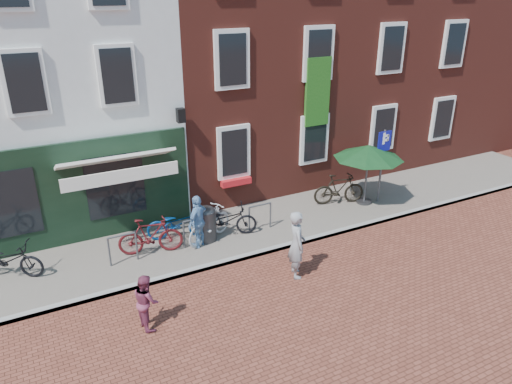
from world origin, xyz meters
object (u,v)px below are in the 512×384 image
parking_sign (383,154)px  bicycle_1 (150,236)px  woman (297,244)px  bicycle_2 (178,224)px  bicycle_0 (8,260)px  cafe_person (198,221)px  litter_bin (206,222)px  parasol (369,149)px  bicycle_4 (226,220)px  bicycle_3 (210,224)px  boy (146,301)px  bicycle_5 (339,189)px

parking_sign → bicycle_1: size_ratio=1.44×
woman → bicycle_2: (-2.04, 3.04, -0.32)m
parking_sign → bicycle_2: (-6.78, 0.63, -1.22)m
bicycle_0 → parking_sign: bearing=-63.9°
cafe_person → bicycle_1: cafe_person is taller
litter_bin → parasol: (5.62, -0.07, 1.31)m
woman → parasol: bearing=-41.9°
parking_sign → bicycle_4: bearing=178.1°
bicycle_0 → bicycle_3: (5.11, -0.57, 0.05)m
parasol → bicycle_3: bearing=180.0°
woman → bicycle_1: (-2.97, 2.58, -0.27)m
woman → boy: 3.87m
woman → bicycle_1: bearing=66.3°
bicycle_0 → bicycle_3: size_ratio=1.03×
bicycle_2 → bicycle_5: 5.49m
litter_bin → bicycle_0: size_ratio=0.62×
litter_bin → woman: size_ratio=0.62×
parasol → litter_bin: bearing=179.3°
woman → bicycle_4: woman is taller
cafe_person → bicycle_5: size_ratio=0.88×
woman → bicycle_5: 4.50m
boy → bicycle_4: (3.10, 2.81, -0.06)m
parasol → bicycle_4: (-4.99, 0.07, -1.41)m
cafe_person → woman: bearing=89.7°
bicycle_1 → bicycle_2: 1.03m
parking_sign → cafe_person: size_ratio=1.63×
woman → bicycle_5: woman is taller
litter_bin → bicycle_3: litter_bin is taller
woman → bicycle_3: size_ratio=1.03×
bicycle_3 → bicycle_0: bearing=56.7°
bicycle_5 → parking_sign: bearing=-93.5°
parasol → bicycle_2: size_ratio=1.27×
boy → bicycle_4: size_ratio=0.71×
bicycle_3 → bicycle_4: (0.54, 0.07, -0.05)m
boy → cafe_person: 3.38m
litter_bin → bicycle_4: 0.64m
boy → bicycle_0: size_ratio=0.71×
parasol → bicycle_5: (-0.79, 0.36, -1.35)m
litter_bin → parasol: 5.77m
bicycle_1 → bicycle_0: bearing=96.3°
cafe_person → bicycle_4: cafe_person is taller
bicycle_1 → bicycle_5: bearing=-72.6°
bicycle_3 → woman: bearing=-179.8°
bicycle_5 → bicycle_2: bearing=105.1°
woman → parking_sign: bearing=-45.7°
bicycle_0 → bicycle_5: (9.85, -0.21, 0.05)m
parking_sign → cafe_person: bearing=-179.5°
boy → parasol: bearing=-76.8°
bicycle_3 → cafe_person: bearing=86.2°
boy → bicycle_0: (-2.54, 3.31, -0.06)m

